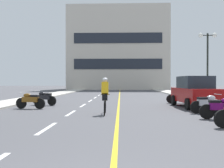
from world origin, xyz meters
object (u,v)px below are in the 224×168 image
object	(u,v)px
motorcycle_5	(30,100)
motorcycle_7	(179,97)
street_lamp_mid	(208,51)
motorcycle_4	(207,103)
parked_car_near	(195,92)
motorcycle_3	(222,108)
cyclist_rider	(105,95)
motorcycle_6	(44,98)

from	to	relation	value
motorcycle_5	motorcycle_7	distance (m)	9.80
street_lamp_mid	motorcycle_4	world-z (taller)	street_lamp_mid
parked_car_near	motorcycle_3	xyz separation A→B (m)	(-0.31, -4.83, -0.44)
motorcycle_4	motorcycle_5	bearing A→B (deg)	169.11
motorcycle_7	motorcycle_5	bearing A→B (deg)	-157.13
motorcycle_4	motorcycle_7	world-z (taller)	same
parked_car_near	cyclist_rider	world-z (taller)	parked_car_near
parked_car_near	motorcycle_5	world-z (taller)	parked_car_near
motorcycle_3	motorcycle_7	xyz separation A→B (m)	(0.01, 7.55, 0.00)
street_lamp_mid	motorcycle_4	size ratio (longest dim) A/B	3.11
motorcycle_5	motorcycle_7	bearing A→B (deg)	22.87
motorcycle_4	motorcycle_7	bearing A→B (deg)	90.87
parked_car_near	motorcycle_5	xyz separation A→B (m)	(-9.33, -1.08, -0.44)
street_lamp_mid	cyclist_rider	xyz separation A→B (m)	(-7.61, -8.85, -3.05)
motorcycle_5	motorcycle_7	xyz separation A→B (m)	(9.03, 3.81, 0.00)
parked_car_near	street_lamp_mid	bearing A→B (deg)	65.10
parked_car_near	cyclist_rider	size ratio (longest dim) A/B	2.43
street_lamp_mid	cyclist_rider	size ratio (longest dim) A/B	2.96
street_lamp_mid	motorcycle_6	xyz separation A→B (m)	(-11.74, -4.51, -3.47)
motorcycle_3	motorcycle_5	size ratio (longest dim) A/B	1.00
motorcycle_6	cyclist_rider	bearing A→B (deg)	-46.44
motorcycle_6	cyclist_rider	distance (m)	6.00
motorcycle_5	motorcycle_3	bearing A→B (deg)	-22.54
parked_car_near	motorcycle_4	size ratio (longest dim) A/B	2.56
motorcycle_5	motorcycle_6	size ratio (longest dim) A/B	1.04
motorcycle_3	motorcycle_6	xyz separation A→B (m)	(-8.86, 5.84, 0.00)
parked_car_near	motorcycle_5	bearing A→B (deg)	-173.38
motorcycle_4	cyclist_rider	distance (m)	4.88
motorcycle_7	motorcycle_3	bearing A→B (deg)	-90.09
parked_car_near	motorcycle_7	distance (m)	2.78
street_lamp_mid	motorcycle_3	xyz separation A→B (m)	(-2.87, -10.35, -3.47)
parked_car_near	motorcycle_7	size ratio (longest dim) A/B	2.53
motorcycle_3	cyclist_rider	distance (m)	4.99
street_lamp_mid	motorcycle_3	bearing A→B (deg)	-105.52
motorcycle_6	motorcycle_7	distance (m)	9.04
parked_car_near	cyclist_rider	bearing A→B (deg)	-146.67
parked_car_near	motorcycle_3	world-z (taller)	parked_car_near
parked_car_near	cyclist_rider	xyz separation A→B (m)	(-5.05, -3.32, -0.03)
motorcycle_6	parked_car_near	bearing A→B (deg)	-6.32
street_lamp_mid	motorcycle_6	distance (m)	13.04
parked_car_near	motorcycle_3	distance (m)	4.86
motorcycle_3	motorcycle_5	distance (m)	9.77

